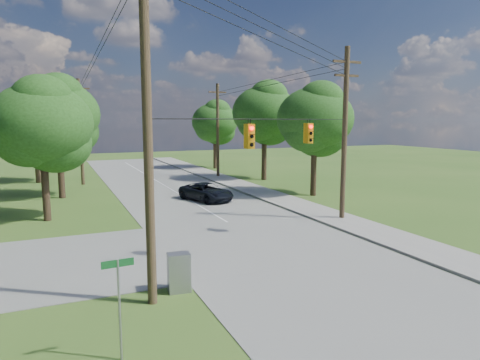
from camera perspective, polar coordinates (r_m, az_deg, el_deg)
name	(u,v)px	position (r m, az deg, el deg)	size (l,w,h in m)	color
ground	(278,286)	(16.52, 5.03, -13.92)	(140.00, 140.00, 0.00)	#355C1E
main_road	(265,244)	(21.58, 3.35, -8.56)	(10.00, 100.00, 0.03)	gray
sidewalk_east	(372,230)	(25.21, 17.15, -6.36)	(2.60, 100.00, 0.12)	#9E9B93
pole_sw	(147,118)	(14.12, -12.28, 8.10)	(2.00, 0.32, 12.00)	brown
pole_ne	(345,132)	(26.93, 13.78, 6.30)	(2.00, 0.32, 10.50)	brown
pole_north_e	(218,130)	(46.40, -2.99, 6.72)	(2.00, 0.32, 10.00)	brown
pole_north_w	(81,131)	(43.52, -20.49, 6.14)	(2.00, 0.32, 10.00)	brown
power_lines	(210,70)	(26.68, -4.05, 14.42)	(13.93, 29.62, 4.93)	black
traffic_signals	(282,134)	(20.45, 5.59, 6.11)	(4.91, 3.27, 1.05)	orange
tree_w_near	(42,124)	(28.45, -24.95, 6.79)	(6.00, 6.00, 8.40)	#463123
tree_w_mid	(58,115)	(36.44, -23.15, 8.03)	(6.40, 6.40, 9.22)	#463123
tree_w_far	(34,119)	(46.47, -25.74, 7.33)	(6.00, 6.00, 8.73)	#463123
tree_e_near	(315,119)	(35.25, 9.94, 8.03)	(6.20, 6.20, 8.81)	#463123
tree_e_mid	(264,113)	(44.17, 3.28, 8.96)	(6.60, 6.60, 9.64)	#463123
tree_e_far	(215,122)	(54.79, -3.39, 7.74)	(5.80, 5.80, 8.32)	#463123
car_main_north	(206,192)	(32.92, -4.52, -1.58)	(2.21, 4.80, 1.33)	black
control_cabinet	(179,272)	(15.91, -8.14, -12.10)	(0.79, 0.57, 1.42)	gray
street_name_sign	(119,297)	(11.65, -15.83, -14.74)	(0.81, 0.09, 2.70)	gray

